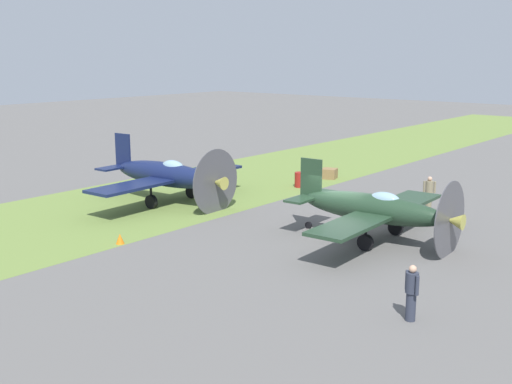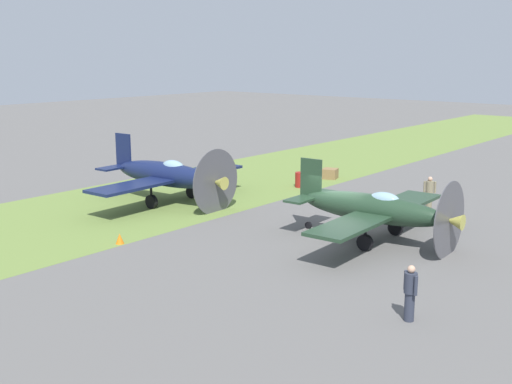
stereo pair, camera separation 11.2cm
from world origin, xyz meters
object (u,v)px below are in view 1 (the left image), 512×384
at_px(ground_crew_chief, 429,192).
at_px(fuel_drum, 300,180).
at_px(airplane_lead, 375,209).
at_px(runway_marker_cone, 120,239).
at_px(airplane_wingman, 167,175).
at_px(supply_crate, 329,174).
at_px(ground_crew_mechanic, 412,292).

height_order(ground_crew_chief, fuel_drum, ground_crew_chief).
bearing_deg(airplane_lead, fuel_drum, -130.69).
relative_size(ground_crew_chief, runway_marker_cone, 3.93).
relative_size(airplane_wingman, ground_crew_chief, 5.83).
relative_size(airplane_lead, airplane_wingman, 0.94).
height_order(airplane_lead, supply_crate, airplane_lead).
distance_m(ground_crew_mechanic, runway_marker_cone, 12.95).
bearing_deg(ground_crew_chief, supply_crate, -48.58).
distance_m(ground_crew_mechanic, fuel_drum, 19.59).
height_order(supply_crate, runway_marker_cone, supply_crate).
bearing_deg(airplane_lead, airplane_wingman, -89.35).
relative_size(airplane_lead, fuel_drum, 10.50).
height_order(airplane_lead, ground_crew_chief, airplane_lead).
bearing_deg(fuel_drum, supply_crate, -178.24).
bearing_deg(runway_marker_cone, ground_crew_chief, 151.72).
bearing_deg(ground_crew_mechanic, runway_marker_cone, 31.97).
bearing_deg(supply_crate, fuel_drum, 1.76).
height_order(airplane_wingman, supply_crate, airplane_wingman).
bearing_deg(supply_crate, ground_crew_mechanic, 39.06).
distance_m(ground_crew_mechanic, supply_crate, 22.20).
relative_size(airplane_wingman, fuel_drum, 11.21).
xyz_separation_m(supply_crate, runway_marker_cone, (17.69, 1.06, -0.10)).
relative_size(airplane_wingman, supply_crate, 11.21).
distance_m(fuel_drum, runway_marker_cone, 14.30).
bearing_deg(runway_marker_cone, ground_crew_mechanic, 92.02).
xyz_separation_m(airplane_lead, ground_crew_chief, (-6.70, -0.58, -0.50)).
bearing_deg(supply_crate, ground_crew_chief, 65.46).
relative_size(airplane_lead, supply_crate, 10.50).
bearing_deg(ground_crew_mechanic, airplane_lead, -23.62).
bearing_deg(ground_crew_chief, ground_crew_mechanic, 88.32).
height_order(airplane_wingman, ground_crew_chief, airplane_wingman).
bearing_deg(airplane_wingman, ground_crew_chief, 120.11).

